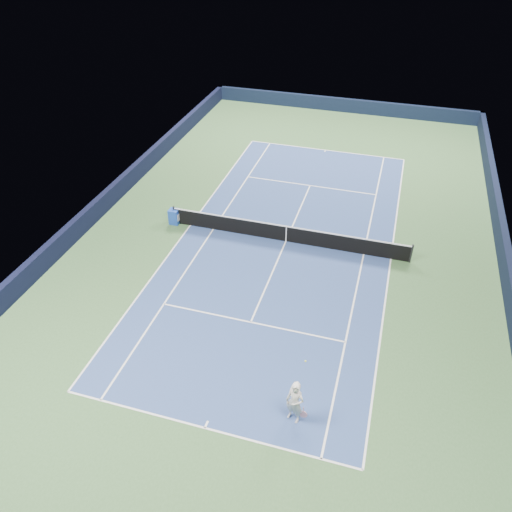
# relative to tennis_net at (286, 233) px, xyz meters

# --- Properties ---
(ground) EXTENTS (40.00, 40.00, 0.00)m
(ground) POSITION_rel_tennis_net_xyz_m (0.00, 0.00, -0.50)
(ground) COLOR #365A31
(ground) RESTS_ON ground
(wall_far) EXTENTS (22.00, 0.35, 1.10)m
(wall_far) POSITION_rel_tennis_net_xyz_m (0.00, 19.82, 0.05)
(wall_far) COLOR black
(wall_far) RESTS_ON ground
(wall_right) EXTENTS (0.35, 40.00, 1.10)m
(wall_right) POSITION_rel_tennis_net_xyz_m (10.82, 0.00, 0.05)
(wall_right) COLOR black
(wall_right) RESTS_ON ground
(wall_left) EXTENTS (0.35, 40.00, 1.10)m
(wall_left) POSITION_rel_tennis_net_xyz_m (-10.82, 0.00, 0.05)
(wall_left) COLOR black
(wall_left) RESTS_ON ground
(court_surface) EXTENTS (10.97, 23.77, 0.01)m
(court_surface) POSITION_rel_tennis_net_xyz_m (0.00, 0.00, -0.50)
(court_surface) COLOR navy
(court_surface) RESTS_ON ground
(baseline_far) EXTENTS (10.97, 0.08, 0.00)m
(baseline_far) POSITION_rel_tennis_net_xyz_m (0.00, 11.88, -0.50)
(baseline_far) COLOR white
(baseline_far) RESTS_ON ground
(baseline_near) EXTENTS (10.97, 0.08, 0.00)m
(baseline_near) POSITION_rel_tennis_net_xyz_m (0.00, -11.88, -0.50)
(baseline_near) COLOR white
(baseline_near) RESTS_ON ground
(sideline_doubles_right) EXTENTS (0.08, 23.77, 0.00)m
(sideline_doubles_right) POSITION_rel_tennis_net_xyz_m (5.49, 0.00, -0.50)
(sideline_doubles_right) COLOR white
(sideline_doubles_right) RESTS_ON ground
(sideline_doubles_left) EXTENTS (0.08, 23.77, 0.00)m
(sideline_doubles_left) POSITION_rel_tennis_net_xyz_m (-5.49, 0.00, -0.50)
(sideline_doubles_left) COLOR white
(sideline_doubles_left) RESTS_ON ground
(sideline_singles_right) EXTENTS (0.08, 23.77, 0.00)m
(sideline_singles_right) POSITION_rel_tennis_net_xyz_m (4.12, 0.00, -0.50)
(sideline_singles_right) COLOR white
(sideline_singles_right) RESTS_ON ground
(sideline_singles_left) EXTENTS (0.08, 23.77, 0.00)m
(sideline_singles_left) POSITION_rel_tennis_net_xyz_m (-4.12, 0.00, -0.50)
(sideline_singles_left) COLOR white
(sideline_singles_left) RESTS_ON ground
(service_line_far) EXTENTS (8.23, 0.08, 0.00)m
(service_line_far) POSITION_rel_tennis_net_xyz_m (0.00, 6.40, -0.50)
(service_line_far) COLOR white
(service_line_far) RESTS_ON ground
(service_line_near) EXTENTS (8.23, 0.08, 0.00)m
(service_line_near) POSITION_rel_tennis_net_xyz_m (0.00, -6.40, -0.50)
(service_line_near) COLOR white
(service_line_near) RESTS_ON ground
(center_service_line) EXTENTS (0.08, 12.80, 0.00)m
(center_service_line) POSITION_rel_tennis_net_xyz_m (0.00, 0.00, -0.50)
(center_service_line) COLOR white
(center_service_line) RESTS_ON ground
(center_mark_far) EXTENTS (0.08, 0.30, 0.00)m
(center_mark_far) POSITION_rel_tennis_net_xyz_m (0.00, 11.73, -0.50)
(center_mark_far) COLOR white
(center_mark_far) RESTS_ON ground
(center_mark_near) EXTENTS (0.08, 0.30, 0.00)m
(center_mark_near) POSITION_rel_tennis_net_xyz_m (0.00, -11.73, -0.50)
(center_mark_near) COLOR white
(center_mark_near) RESTS_ON ground
(tennis_net) EXTENTS (12.90, 0.10, 1.07)m
(tennis_net) POSITION_rel_tennis_net_xyz_m (0.00, 0.00, 0.00)
(tennis_net) COLOR black
(tennis_net) RESTS_ON ground
(sponsor_cube) EXTENTS (0.57, 0.49, 0.87)m
(sponsor_cube) POSITION_rel_tennis_net_xyz_m (-6.40, -0.04, -0.07)
(sponsor_cube) COLOR #1E46B4
(sponsor_cube) RESTS_ON ground
(tennis_player) EXTENTS (0.88, 1.35, 2.01)m
(tennis_player) POSITION_rel_tennis_net_xyz_m (2.90, -10.63, 0.42)
(tennis_player) COLOR silver
(tennis_player) RESTS_ON ground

